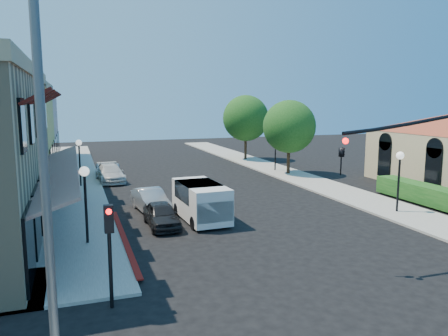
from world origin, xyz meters
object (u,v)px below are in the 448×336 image
object	(u,v)px
secondary_signal	(109,237)
parked_car_a	(162,215)
lamppost_left_far	(79,151)
parked_car_d	(108,170)
lamppost_right_far	(276,142)
parked_car_b	(151,200)
lamppost_right_near	(400,166)
street_tree_b	(246,118)
cobra_streetlight	(61,155)
lamppost_left_near	(85,185)
parked_car_c	(110,173)
street_tree_a	(289,127)
white_van	(201,199)

from	to	relation	value
secondary_signal	parked_car_a	bearing A→B (deg)	69.05
lamppost_left_far	parked_car_d	size ratio (longest dim) A/B	0.81
secondary_signal	lamppost_right_far	xyz separation A→B (m)	(16.50, 22.59, 0.42)
parked_car_a	parked_car_b	world-z (taller)	parked_car_b
lamppost_right_near	parked_car_a	xyz separation A→B (m)	(-13.30, 1.77, -2.10)
street_tree_b	cobra_streetlight	world-z (taller)	cobra_streetlight
secondary_signal	parked_car_a	distance (m)	9.11
lamppost_right_far	parked_car_d	bearing A→B (deg)	172.25
street_tree_b	lamppost_right_far	xyz separation A→B (m)	(-0.30, -8.00, -1.81)
lamppost_left_far	parked_car_d	distance (m)	5.08
lamppost_right_near	lamppost_right_far	bearing A→B (deg)	90.00
lamppost_right_far	parked_car_a	size ratio (longest dim) A/B	0.96
parked_car_a	parked_car_b	size ratio (longest dim) A/B	0.91
lamppost_right_far	parked_car_b	world-z (taller)	lamppost_right_far
lamppost_left_near	lamppost_left_far	world-z (taller)	same
cobra_streetlight	lamppost_left_far	distance (m)	24.14
secondary_signal	parked_car_c	xyz separation A→B (m)	(1.80, 22.16, -1.64)
street_tree_a	white_van	bearing A→B (deg)	-133.96
secondary_signal	parked_car_d	distance (m)	24.72
cobra_streetlight	lamppost_left_far	size ratio (longest dim) A/B	2.61
street_tree_b	parked_car_a	world-z (taller)	street_tree_b
lamppost_right_far	parked_car_d	xyz separation A→B (m)	(-14.70, 2.00, -2.12)
cobra_streetlight	parked_car_b	bearing A→B (deg)	73.83
street_tree_a	cobra_streetlight	bearing A→B (deg)	-126.79
street_tree_b	white_van	distance (m)	24.79
white_van	parked_car_c	bearing A→B (deg)	105.30
lamppost_right_far	parked_car_b	size ratio (longest dim) A/B	0.88
lamppost_left_far	parked_car_a	size ratio (longest dim) A/B	0.96
secondary_signal	cobra_streetlight	world-z (taller)	cobra_streetlight
lamppost_left_near	street_tree_b	bearing A→B (deg)	54.21
lamppost_right_far	parked_car_c	bearing A→B (deg)	-178.30
lamppost_left_far	parked_car_c	size ratio (longest dim) A/B	0.76
white_van	street_tree_a	bearing A→B (deg)	46.04
parked_car_b	parked_car_c	world-z (taller)	parked_car_c
lamppost_left_far	parked_car_d	bearing A→B (deg)	60.10
secondary_signal	white_van	distance (m)	10.43
street_tree_b	parked_car_c	xyz separation A→B (m)	(-15.00, -8.44, -3.86)
street_tree_b	white_van	xyz separation A→B (m)	(-11.35, -21.77, -3.38)
street_tree_a	parked_car_d	bearing A→B (deg)	165.07
street_tree_b	white_van	world-z (taller)	street_tree_b
street_tree_a	street_tree_b	size ratio (longest dim) A/B	0.92
secondary_signal	cobra_streetlight	xyz separation A→B (m)	(-1.15, -3.41, 2.95)
parked_car_a	parked_car_d	size ratio (longest dim) A/B	0.84
lamppost_right_near	parked_car_a	world-z (taller)	lamppost_right_near
parked_car_c	parked_car_d	size ratio (longest dim) A/B	1.07
parked_car_c	parked_car_d	xyz separation A→B (m)	(0.00, 2.44, -0.07)
lamppost_left_near	parked_car_c	distance (m)	15.87
lamppost_right_far	white_van	world-z (taller)	lamppost_right_far
lamppost_right_near	parked_car_d	bearing A→B (deg)	129.24
parked_car_b	lamppost_left_far	bearing A→B (deg)	105.41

